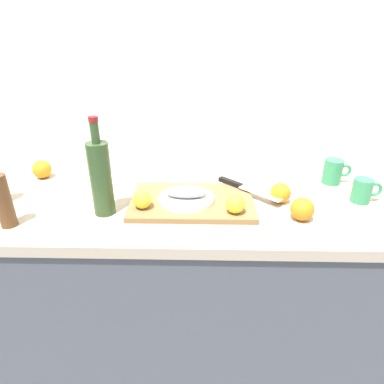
{
  "coord_description": "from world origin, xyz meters",
  "views": [
    {
      "loc": [
        0.07,
        -1.1,
        1.48
      ],
      "look_at": [
        0.05,
        -0.01,
        0.95
      ],
      "focal_mm": 30.5,
      "sensor_mm": 36.0,
      "label": 1
    }
  ],
  "objects_px": {
    "orange_0": "(42,169)",
    "fish_fillet": "(186,192)",
    "wine_bottle": "(101,177)",
    "coffee_mug_1": "(333,172)",
    "cutting_board": "(192,202)",
    "coffee_mug_0": "(363,190)",
    "white_plate": "(186,198)",
    "pepper_mill": "(3,201)",
    "lemon_0": "(142,199)",
    "chef_knife": "(241,186)"
  },
  "relations": [
    {
      "from": "white_plate",
      "to": "wine_bottle",
      "type": "bearing_deg",
      "value": -167.73
    },
    {
      "from": "coffee_mug_0",
      "to": "coffee_mug_1",
      "type": "xyz_separation_m",
      "value": [
        -0.05,
        0.17,
        0.01
      ]
    },
    {
      "from": "orange_0",
      "to": "coffee_mug_0",
      "type": "bearing_deg",
      "value": -8.67
    },
    {
      "from": "coffee_mug_0",
      "to": "white_plate",
      "type": "bearing_deg",
      "value": -176.16
    },
    {
      "from": "cutting_board",
      "to": "coffee_mug_0",
      "type": "xyz_separation_m",
      "value": [
        0.64,
        0.04,
        0.04
      ]
    },
    {
      "from": "pepper_mill",
      "to": "fish_fillet",
      "type": "bearing_deg",
      "value": 15.06
    },
    {
      "from": "chef_knife",
      "to": "wine_bottle",
      "type": "relative_size",
      "value": 0.67
    },
    {
      "from": "lemon_0",
      "to": "fish_fillet",
      "type": "bearing_deg",
      "value": 21.76
    },
    {
      "from": "white_plate",
      "to": "pepper_mill",
      "type": "xyz_separation_m",
      "value": [
        -0.59,
        -0.16,
        0.06
      ]
    },
    {
      "from": "chef_knife",
      "to": "coffee_mug_0",
      "type": "xyz_separation_m",
      "value": [
        0.45,
        -0.07,
        0.02
      ]
    },
    {
      "from": "wine_bottle",
      "to": "white_plate",
      "type": "bearing_deg",
      "value": 12.27
    },
    {
      "from": "white_plate",
      "to": "lemon_0",
      "type": "relative_size",
      "value": 3.1
    },
    {
      "from": "lemon_0",
      "to": "pepper_mill",
      "type": "height_order",
      "value": "pepper_mill"
    },
    {
      "from": "cutting_board",
      "to": "coffee_mug_1",
      "type": "height_order",
      "value": "coffee_mug_1"
    },
    {
      "from": "wine_bottle",
      "to": "coffee_mug_0",
      "type": "height_order",
      "value": "wine_bottle"
    },
    {
      "from": "chef_knife",
      "to": "coffee_mug_1",
      "type": "distance_m",
      "value": 0.42
    },
    {
      "from": "pepper_mill",
      "to": "white_plate",
      "type": "bearing_deg",
      "value": 15.06
    },
    {
      "from": "fish_fillet",
      "to": "lemon_0",
      "type": "distance_m",
      "value": 0.17
    },
    {
      "from": "fish_fillet",
      "to": "cutting_board",
      "type": "bearing_deg",
      "value": 24.46
    },
    {
      "from": "orange_0",
      "to": "fish_fillet",
      "type": "bearing_deg",
      "value": -20.68
    },
    {
      "from": "wine_bottle",
      "to": "coffee_mug_0",
      "type": "distance_m",
      "value": 0.96
    },
    {
      "from": "lemon_0",
      "to": "wine_bottle",
      "type": "height_order",
      "value": "wine_bottle"
    },
    {
      "from": "fish_fillet",
      "to": "orange_0",
      "type": "xyz_separation_m",
      "value": [
        -0.65,
        0.24,
        -0.01
      ]
    },
    {
      "from": "chef_knife",
      "to": "orange_0",
      "type": "bearing_deg",
      "value": -145.5
    },
    {
      "from": "lemon_0",
      "to": "pepper_mill",
      "type": "xyz_separation_m",
      "value": [
        -0.43,
        -0.1,
        0.04
      ]
    },
    {
      "from": "pepper_mill",
      "to": "wine_bottle",
      "type": "bearing_deg",
      "value": 17.71
    },
    {
      "from": "white_plate",
      "to": "coffee_mug_1",
      "type": "height_order",
      "value": "coffee_mug_1"
    },
    {
      "from": "fish_fillet",
      "to": "pepper_mill",
      "type": "distance_m",
      "value": 0.61
    },
    {
      "from": "cutting_board",
      "to": "fish_fillet",
      "type": "xyz_separation_m",
      "value": [
        -0.02,
        -0.01,
        0.04
      ]
    },
    {
      "from": "fish_fillet",
      "to": "pepper_mill",
      "type": "bearing_deg",
      "value": -164.94
    },
    {
      "from": "fish_fillet",
      "to": "orange_0",
      "type": "bearing_deg",
      "value": 159.32
    },
    {
      "from": "lemon_0",
      "to": "white_plate",
      "type": "bearing_deg",
      "value": 21.76
    },
    {
      "from": "fish_fillet",
      "to": "wine_bottle",
      "type": "distance_m",
      "value": 0.31
    },
    {
      "from": "cutting_board",
      "to": "lemon_0",
      "type": "distance_m",
      "value": 0.19
    },
    {
      "from": "fish_fillet",
      "to": "coffee_mug_1",
      "type": "height_order",
      "value": "coffee_mug_1"
    },
    {
      "from": "orange_0",
      "to": "pepper_mill",
      "type": "height_order",
      "value": "pepper_mill"
    },
    {
      "from": "coffee_mug_0",
      "to": "orange_0",
      "type": "height_order",
      "value": "coffee_mug_0"
    },
    {
      "from": "cutting_board",
      "to": "pepper_mill",
      "type": "distance_m",
      "value": 0.63
    },
    {
      "from": "white_plate",
      "to": "coffee_mug_1",
      "type": "distance_m",
      "value": 0.65
    },
    {
      "from": "orange_0",
      "to": "pepper_mill",
      "type": "relative_size",
      "value": 0.44
    },
    {
      "from": "lemon_0",
      "to": "wine_bottle",
      "type": "bearing_deg",
      "value": -179.26
    },
    {
      "from": "white_plate",
      "to": "orange_0",
      "type": "distance_m",
      "value": 0.69
    },
    {
      "from": "coffee_mug_0",
      "to": "orange_0",
      "type": "relative_size",
      "value": 1.38
    },
    {
      "from": "cutting_board",
      "to": "chef_knife",
      "type": "distance_m",
      "value": 0.22
    },
    {
      "from": "coffee_mug_1",
      "to": "white_plate",
      "type": "bearing_deg",
      "value": -160.63
    },
    {
      "from": "wine_bottle",
      "to": "chef_knife",
      "type": "bearing_deg",
      "value": 19.08
    },
    {
      "from": "fish_fillet",
      "to": "coffee_mug_0",
      "type": "xyz_separation_m",
      "value": [
        0.67,
        0.04,
        -0.01
      ]
    },
    {
      "from": "wine_bottle",
      "to": "orange_0",
      "type": "distance_m",
      "value": 0.48
    },
    {
      "from": "chef_knife",
      "to": "lemon_0",
      "type": "xyz_separation_m",
      "value": [
        -0.37,
        -0.17,
        0.02
      ]
    },
    {
      "from": "fish_fillet",
      "to": "coffee_mug_1",
      "type": "relative_size",
      "value": 1.33
    }
  ]
}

